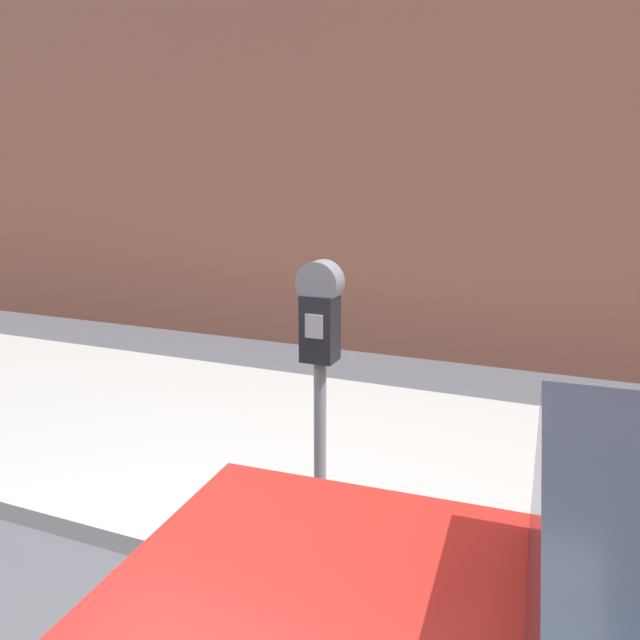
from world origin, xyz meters
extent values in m
cube|color=#9E9B96|center=(0.00, 2.20, 0.06)|extent=(24.00, 2.80, 0.12)
cube|color=#935642|center=(0.00, 5.04, 2.86)|extent=(24.00, 0.30, 5.71)
cylinder|color=slate|center=(-0.04, 1.06, 0.63)|extent=(0.06, 0.06, 1.01)
cube|color=black|center=(-0.04, 1.06, 1.29)|extent=(0.16, 0.14, 0.32)
cube|color=gray|center=(-0.04, 0.99, 1.31)|extent=(0.09, 0.01, 0.11)
cylinder|color=slate|center=(-0.04, 1.06, 1.50)|extent=(0.20, 0.11, 0.20)
camera|label=1|loc=(1.03, -1.52, 2.00)|focal=35.00mm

